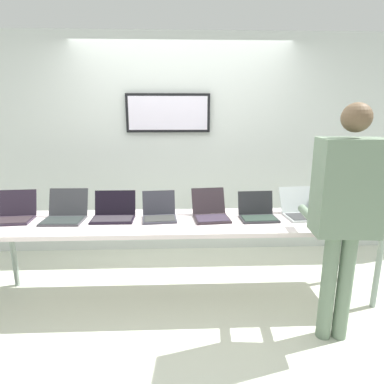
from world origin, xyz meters
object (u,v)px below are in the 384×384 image
(laptop_station_1, at_px, (65,213))
(laptop_station_3, at_px, (159,213))
(laptop_station_4, at_px, (210,212))
(equipment_box, at_px, (351,199))
(laptop_station_0, at_px, (15,214))
(laptop_station_5, at_px, (258,212))
(person, at_px, (346,204))
(laptop_station_6, at_px, (302,210))
(laptop_station_2, at_px, (114,213))
(workbench, at_px, (185,225))

(laptop_station_1, distance_m, laptop_station_3, 0.85)
(laptop_station_4, bearing_deg, equipment_box, 0.29)
(laptop_station_0, relative_size, laptop_station_5, 1.03)
(laptop_station_3, relative_size, person, 0.18)
(equipment_box, distance_m, laptop_station_4, 1.32)
(laptop_station_5, bearing_deg, laptop_station_6, 7.18)
(laptop_station_0, relative_size, person, 0.20)
(laptop_station_2, bearing_deg, laptop_station_4, -0.33)
(laptop_station_2, bearing_deg, person, -21.32)
(laptop_station_2, relative_size, laptop_station_6, 0.91)
(equipment_box, relative_size, laptop_station_2, 1.01)
(laptop_station_2, height_order, laptop_station_5, laptop_station_2)
(laptop_station_6, bearing_deg, workbench, -175.28)
(laptop_station_2, bearing_deg, laptop_station_6, 0.52)
(laptop_station_5, bearing_deg, person, -54.98)
(laptop_station_5, relative_size, laptop_station_6, 0.83)
(laptop_station_0, bearing_deg, laptop_station_6, 0.20)
(laptop_station_2, xyz_separation_m, laptop_station_4, (0.89, -0.01, 0.00))
(workbench, xyz_separation_m, laptop_station_5, (0.68, 0.04, 0.10))
(laptop_station_6, bearing_deg, laptop_station_2, -179.48)
(laptop_station_0, height_order, laptop_station_1, laptop_station_1)
(equipment_box, relative_size, laptop_station_4, 0.97)
(laptop_station_0, bearing_deg, workbench, -3.05)
(laptop_station_1, bearing_deg, laptop_station_6, 0.80)
(laptop_station_2, height_order, laptop_station_4, laptop_station_4)
(laptop_station_3, height_order, laptop_station_5, laptop_station_3)
(laptop_station_1, relative_size, laptop_station_4, 0.92)
(person, bearing_deg, laptop_station_3, 153.43)
(laptop_station_3, xyz_separation_m, laptop_station_5, (0.91, -0.03, -0.00))
(workbench, xyz_separation_m, laptop_station_0, (-1.55, 0.08, 0.10))
(laptop_station_2, bearing_deg, laptop_station_1, -178.04)
(laptop_station_3, height_order, laptop_station_6, laptop_station_6)
(equipment_box, distance_m, laptop_station_1, 2.65)
(laptop_station_4, relative_size, laptop_station_5, 1.15)
(laptop_station_3, xyz_separation_m, person, (1.37, -0.68, 0.27))
(laptop_station_1, xyz_separation_m, laptop_station_2, (0.44, 0.01, -0.00))
(laptop_station_1, height_order, laptop_station_4, laptop_station_1)
(laptop_station_2, height_order, laptop_station_3, same)
(equipment_box, distance_m, laptop_station_3, 1.80)
(equipment_box, relative_size, person, 0.21)
(laptop_station_4, height_order, laptop_station_5, laptop_station_4)
(workbench, relative_size, laptop_station_1, 9.86)
(laptop_station_4, xyz_separation_m, person, (0.90, -0.69, 0.27))
(workbench, height_order, laptop_station_1, laptop_station_1)
(laptop_station_1, relative_size, laptop_station_2, 0.97)
(equipment_box, relative_size, laptop_station_1, 1.05)
(laptop_station_2, bearing_deg, laptop_station_5, -1.69)
(laptop_station_0, distance_m, person, 2.79)
(laptop_station_4, bearing_deg, laptop_station_2, 179.67)
(workbench, distance_m, laptop_station_4, 0.27)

